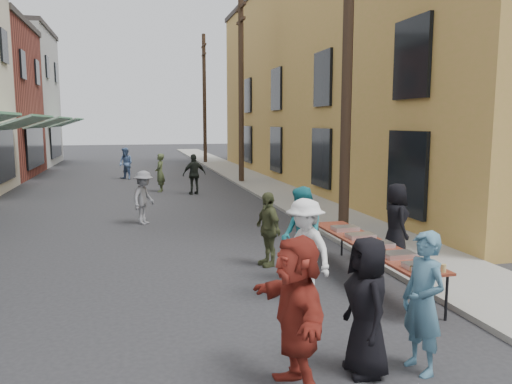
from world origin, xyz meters
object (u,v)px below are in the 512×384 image
utility_pole_far (204,100)px  catering_tray_sausage (422,266)px  serving_table (370,245)px  guest_front_a (367,306)px  server (396,222)px  guest_front_c (302,235)px  utility_pole_near (347,56)px  utility_pole_mid (241,89)px

utility_pole_far → catering_tray_sausage: utility_pole_far is taller
serving_table → catering_tray_sausage: size_ratio=8.00×
guest_front_a → server: size_ratio=1.03×
serving_table → guest_front_c: guest_front_c is taller
serving_table → server: size_ratio=2.52×
guest_front_c → catering_tray_sausage: bearing=29.0°
utility_pole_near → server: (0.05, -2.47, -3.61)m
utility_pole_near → guest_front_a: utility_pole_near is taller
utility_pole_mid → guest_front_a: size_ratio=5.51×
utility_pole_mid → utility_pole_far: bearing=90.0°
utility_pole_mid → serving_table: size_ratio=2.25×
guest_front_a → guest_front_c: size_ratio=0.92×
utility_pole_far → catering_tray_sausage: 29.36m
serving_table → utility_pole_near: bearing=73.5°
guest_front_c → serving_table: bearing=72.5°
utility_pole_mid → guest_front_c: 15.71m
guest_front_a → server: 4.81m
utility_pole_near → guest_front_c: utility_pole_near is taller
utility_pole_far → guest_front_a: bearing=-94.9°
guest_front_a → server: server is taller
catering_tray_sausage → server: bearing=67.9°
utility_pole_near → catering_tray_sausage: bearing=-101.3°
utility_pole_near → utility_pole_mid: size_ratio=1.00×
catering_tray_sausage → guest_front_a: (-1.58, -1.37, 0.03)m
catering_tray_sausage → guest_front_c: size_ratio=0.28×
serving_table → server: 1.47m
server → guest_front_c: bearing=114.4°
utility_pole_far → catering_tray_sausage: (-1.02, -29.11, -3.71)m
catering_tray_sausage → server: (1.07, 2.64, 0.10)m
serving_table → guest_front_c: bearing=164.7°
guest_front_c → server: 2.37m
utility_pole_mid → utility_pole_far: 12.00m
server → utility_pole_far: bearing=8.2°
catering_tray_sausage → serving_table: bearing=90.0°
guest_front_c → server: (2.27, 0.66, 0.01)m
server → guest_front_a: bearing=154.7°
catering_tray_sausage → guest_front_c: bearing=121.3°
serving_table → utility_pole_mid: bearing=86.2°
guest_front_a → guest_front_c: bearing=176.7°
utility_pole_near → utility_pole_far: bearing=90.0°
utility_pole_near → utility_pole_far: same height
utility_pole_far → serving_table: utility_pole_far is taller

